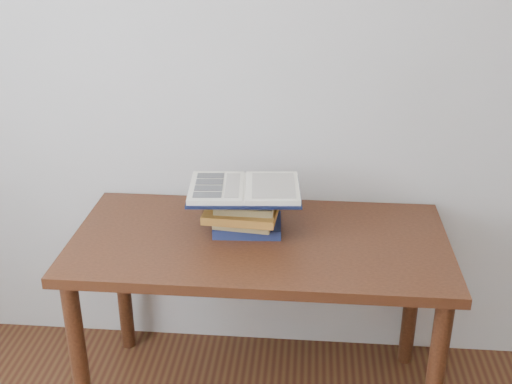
{
  "coord_description": "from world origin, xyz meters",
  "views": [
    {
      "loc": [
        0.12,
        -0.62,
        1.79
      ],
      "look_at": [
        -0.06,
        1.35,
        0.91
      ],
      "focal_mm": 45.0,
      "sensor_mm": 36.0,
      "label": 1
    }
  ],
  "objects": [
    {
      "name": "room_shell",
      "position": [
        -0.08,
        0.01,
        1.63
      ],
      "size": [
        3.54,
        3.54,
        2.62
      ],
      "color": "beige",
      "rests_on": "ground"
    },
    {
      "name": "desk",
      "position": [
        -0.05,
        1.38,
        0.61
      ],
      "size": [
        1.33,
        0.67,
        0.71
      ],
      "color": "#4E2613",
      "rests_on": "ground"
    },
    {
      "name": "book_stack",
      "position": [
        -0.1,
        1.42,
        0.79
      ],
      "size": [
        0.28,
        0.22,
        0.15
      ],
      "color": "#182948",
      "rests_on": "desk"
    },
    {
      "name": "open_book",
      "position": [
        -0.1,
        1.43,
        0.88
      ],
      "size": [
        0.41,
        0.3,
        0.03
      ],
      "rotation": [
        0.0,
        0.0,
        0.08
      ],
      "color": "black",
      "rests_on": "book_stack"
    }
  ]
}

